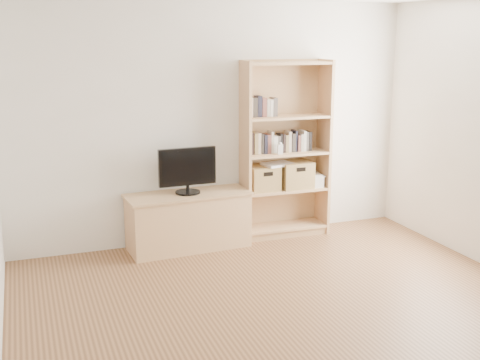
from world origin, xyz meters
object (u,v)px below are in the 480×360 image
basket_left (263,178)px  basket_right (295,174)px  bookshelf (285,150)px  baby_monitor (280,149)px  laptop (278,164)px  television (187,171)px  tv_stand (188,222)px

basket_left → basket_right: 0.39m
bookshelf → baby_monitor: size_ratio=18.05×
bookshelf → laptop: size_ratio=5.97×
television → laptop: (1.06, 0.06, -0.02)m
basket_right → laptop: (-0.21, 0.00, 0.14)m
bookshelf → basket_right: (0.12, -0.01, -0.29)m
basket_left → laptop: laptop is taller
tv_stand → basket_right: basket_right is taller
bookshelf → basket_right: bookshelf is taller
tv_stand → laptop: size_ratio=3.84×
bookshelf → basket_left: bearing=-178.8°
tv_stand → basket_left: 0.98m
tv_stand → bookshelf: 1.35m
basket_right → baby_monitor: bearing=-158.0°
television → laptop: bearing=1.5°
television → baby_monitor: bearing=-4.1°
tv_stand → basket_right: bearing=-1.1°
baby_monitor → basket_left: baby_monitor is taller
baby_monitor → laptop: (0.02, 0.10, -0.19)m
baby_monitor → laptop: size_ratio=0.33×
baby_monitor → laptop: bearing=87.1°
basket_right → laptop: bearing=178.3°
basket_left → laptop: (0.17, -0.01, 0.15)m
tv_stand → laptop: laptop is taller
baby_monitor → basket_left: bearing=151.9°
basket_right → television: bearing=-178.7°
television → basket_left: (0.89, 0.06, -0.17)m
tv_stand → basket_left: bearing=0.4°
tv_stand → baby_monitor: bearing=-6.1°
tv_stand → television: (0.00, 0.00, 0.56)m
bookshelf → laptop: bookshelf is taller
television → baby_monitor: size_ratio=5.62×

